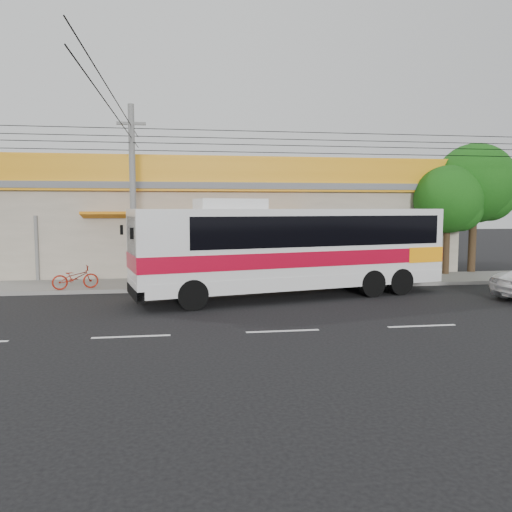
{
  "coord_description": "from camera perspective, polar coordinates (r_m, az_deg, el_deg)",
  "views": [
    {
      "loc": [
        -2.66,
        -15.48,
        3.3
      ],
      "look_at": [
        -0.07,
        2.0,
        1.62
      ],
      "focal_mm": 35.0,
      "sensor_mm": 36.0,
      "label": 1
    }
  ],
  "objects": [
    {
      "name": "ground",
      "position": [
        16.05,
        1.29,
        -6.45
      ],
      "size": [
        120.0,
        120.0,
        0.0
      ],
      "primitive_type": "plane",
      "color": "black",
      "rests_on": "ground"
    },
    {
      "name": "storefront_building",
      "position": [
        27.17,
        -2.83,
        3.31
      ],
      "size": [
        22.6,
        9.2,
        5.7
      ],
      "color": "gray",
      "rests_on": "ground"
    },
    {
      "name": "sidewalk",
      "position": [
        21.88,
        -1.37,
        -3.05
      ],
      "size": [
        30.0,
        3.2,
        0.15
      ],
      "primitive_type": "cube",
      "color": "slate",
      "rests_on": "ground"
    },
    {
      "name": "coach_bus",
      "position": [
        18.71,
        4.76,
        1.27
      ],
      "size": [
        12.1,
        5.07,
        3.65
      ],
      "rotation": [
        0.0,
        0.0,
        0.22
      ],
      "color": "silver",
      "rests_on": "ground"
    },
    {
      "name": "lane_markings",
      "position": [
        13.65,
        3.08,
        -8.58
      ],
      "size": [
        50.0,
        0.12,
        0.01
      ],
      "primitive_type": null,
      "color": "silver",
      "rests_on": "ground"
    },
    {
      "name": "tree_far",
      "position": [
        27.21,
        23.99,
        7.3
      ],
      "size": [
        3.93,
        3.93,
        6.52
      ],
      "color": "black",
      "rests_on": "ground"
    },
    {
      "name": "motorbike_red",
      "position": [
        20.85,
        -19.95,
        -2.32
      ],
      "size": [
        1.84,
        1.09,
        0.91
      ],
      "primitive_type": "imported",
      "rotation": [
        0.0,
        0.0,
        1.87
      ],
      "color": "maroon",
      "rests_on": "sidewalk"
    },
    {
      "name": "tree_near",
      "position": [
        25.78,
        21.35,
        5.8
      ],
      "size": [
        3.24,
        3.24,
        5.37
      ],
      "color": "black",
      "rests_on": "ground"
    },
    {
      "name": "utility_pole",
      "position": [
        20.1,
        -14.04,
        12.95
      ],
      "size": [
        34.0,
        14.0,
        7.26
      ],
      "color": "slate",
      "rests_on": "ground"
    }
  ]
}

